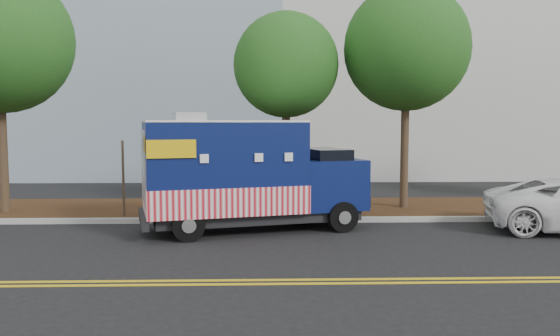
{
  "coord_description": "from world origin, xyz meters",
  "views": [
    {
      "loc": [
        1.12,
        -14.38,
        2.94
      ],
      "look_at": [
        1.55,
        0.6,
        1.67
      ],
      "focal_mm": 35.0,
      "sensor_mm": 36.0,
      "label": 1
    }
  ],
  "objects": [
    {
      "name": "centerline_far",
      "position": [
        0.0,
        -4.7,
        0.01
      ],
      "size": [
        120.0,
        0.1,
        0.01
      ],
      "primitive_type": "cube",
      "color": "gold",
      "rests_on": "ground"
    },
    {
      "name": "tree_b",
      "position": [
        1.82,
        3.22,
        4.74
      ],
      "size": [
        3.37,
        3.37,
        6.44
      ],
      "color": "#38281C",
      "rests_on": "ground"
    },
    {
      "name": "curb",
      "position": [
        0.0,
        1.4,
        0.07
      ],
      "size": [
        120.0,
        0.18,
        0.15
      ],
      "primitive_type": "cube",
      "color": "#9E9E99",
      "rests_on": "ground"
    },
    {
      "name": "ground",
      "position": [
        0.0,
        0.0,
        0.0
      ],
      "size": [
        120.0,
        120.0,
        0.0
      ],
      "primitive_type": "plane",
      "color": "black",
      "rests_on": "ground"
    },
    {
      "name": "sign_post",
      "position": [
        -3.05,
        1.74,
        1.2
      ],
      "size": [
        0.06,
        0.06,
        2.4
      ],
      "primitive_type": "cube",
      "color": "#473828",
      "rests_on": "ground"
    },
    {
      "name": "food_truck",
      "position": [
        0.54,
        0.31,
        1.44
      ],
      "size": [
        6.39,
        3.65,
        3.19
      ],
      "rotation": [
        0.0,
        0.0,
        0.26
      ],
      "color": "black",
      "rests_on": "ground"
    },
    {
      "name": "mulch_strip",
      "position": [
        0.0,
        3.5,
        0.07
      ],
      "size": [
        120.0,
        4.0,
        0.15
      ],
      "primitive_type": "cube",
      "color": "#321B0D",
      "rests_on": "ground"
    },
    {
      "name": "tree_c",
      "position": [
        5.68,
        3.23,
        5.29
      ],
      "size": [
        4.03,
        4.03,
        7.31
      ],
      "color": "#38281C",
      "rests_on": "ground"
    },
    {
      "name": "centerline_near",
      "position": [
        0.0,
        -4.45,
        0.01
      ],
      "size": [
        120.0,
        0.1,
        0.01
      ],
      "primitive_type": "cube",
      "color": "gold",
      "rests_on": "ground"
    }
  ]
}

